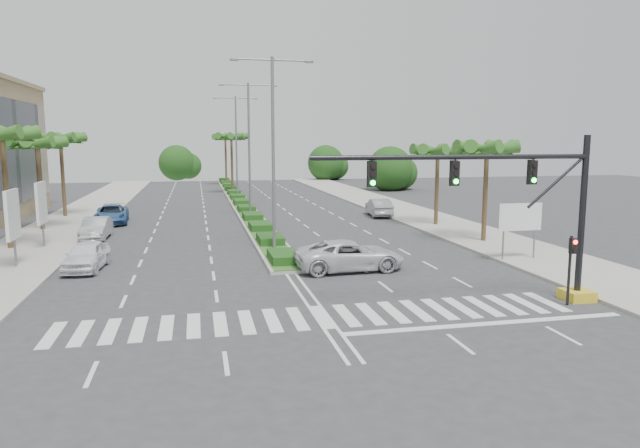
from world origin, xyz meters
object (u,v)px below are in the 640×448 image
Objects in this scene: car_parked_a at (86,256)px; car_parked_b at (96,228)px; car_parked_c at (112,214)px; car_right at (379,207)px; car_parked_d at (113,214)px; car_crossing at (350,255)px.

car_parked_a is 0.97× the size of car_parked_b.
car_parked_c is 23.60m from car_right.
car_parked_c reaches higher than car_parked_d.
car_right is (23.59, -1.13, 0.10)m from car_parked_d.
car_parked_c is 1.14× the size of car_right.
car_parked_c is 26.08m from car_crossing.
car_parked_d is (-1.11, 18.97, -0.05)m from car_parked_a.
car_parked_a reaches higher than car_parked_d.
car_crossing is at bearing -59.01° from car_parked_c.
car_parked_a is 28.69m from car_right.
car_parked_c is at bearing 91.17° from car_parked_b.
car_parked_d is (0.01, 8.69, -0.05)m from car_parked_b.
car_parked_d is 23.62m from car_right.
car_right is (23.60, 7.56, 0.05)m from car_parked_b.
car_right reaches higher than car_parked_b.
car_parked_c is (0.00, 7.84, 0.01)m from car_parked_b.
car_crossing is 22.67m from car_right.
car_parked_c is at bearing 5.35° from car_right.
car_parked_b is at bearing -94.30° from car_parked_c.
car_parked_d is (0.01, 0.85, -0.06)m from car_parked_c.
car_crossing is at bearing -7.62° from car_parked_a.
car_parked_b is at bearing 101.44° from car_parked_a.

